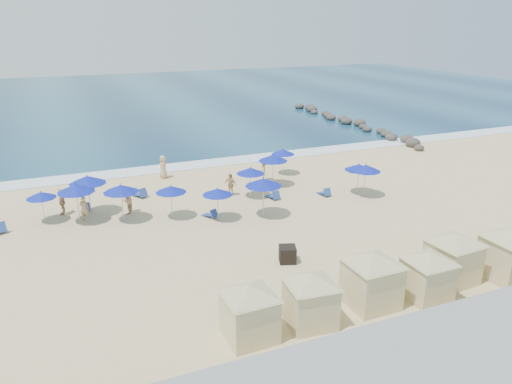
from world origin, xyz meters
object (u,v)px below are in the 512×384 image
(umbrella_4, at_px, (87,180))
(umbrella_10, at_px, (273,158))
(trash_bin, at_px, (288,254))
(umbrella_2, at_px, (41,195))
(umbrella_3, at_px, (121,189))
(umbrella_6, at_px, (217,192))
(umbrella_8, at_px, (263,182))
(umbrella_5, at_px, (171,189))
(cabana_0, at_px, (249,305))
(cabana_1, at_px, (311,292))
(beachgoer_4, at_px, (163,167))
(rock_jetty, at_px, (351,122))
(umbrella_1, at_px, (76,188))
(umbrella_12, at_px, (359,167))
(umbrella_9, at_px, (283,152))
(beachgoer_2, at_px, (230,184))
(umbrella_11, at_px, (366,168))
(beachgoer_3, at_px, (264,170))
(cabana_3, at_px, (428,269))
(cabana_2, at_px, (372,272))
(cabana_4, at_px, (454,251))
(beachgoer_0, at_px, (84,209))
(umbrella_7, at_px, (250,171))
(cabana_5, at_px, (510,247))
(beachgoer_5, at_px, (62,202))
(beachgoer_1, at_px, (127,200))

(umbrella_4, xyz_separation_m, umbrella_10, (13.51, 0.65, -0.15))
(trash_bin, relative_size, umbrella_2, 0.41)
(umbrella_3, xyz_separation_m, umbrella_6, (5.60, -2.19, -0.27))
(trash_bin, distance_m, umbrella_6, 7.23)
(umbrella_6, relative_size, umbrella_8, 0.82)
(umbrella_5, bearing_deg, umbrella_4, 149.98)
(cabana_0, xyz_separation_m, cabana_1, (2.74, -0.07, -0.03))
(umbrella_5, height_order, umbrella_8, umbrella_8)
(umbrella_4, distance_m, beachgoer_4, 8.69)
(umbrella_8, height_order, umbrella_10, umbrella_8)
(cabana_1, relative_size, beachgoer_4, 2.20)
(rock_jetty, bearing_deg, umbrella_1, -149.76)
(trash_bin, xyz_separation_m, umbrella_4, (-8.91, 11.18, 1.95))
(umbrella_12, bearing_deg, umbrella_9, 114.08)
(cabana_0, height_order, beachgoer_2, cabana_0)
(umbrella_5, bearing_deg, beachgoer_2, 27.89)
(umbrella_11, bearing_deg, cabana_1, -132.21)
(umbrella_3, distance_m, beachgoer_4, 9.20)
(beachgoer_3, bearing_deg, cabana_0, 176.14)
(umbrella_2, bearing_deg, beachgoer_4, 34.26)
(umbrella_3, relative_size, umbrella_6, 1.14)
(cabana_3, relative_size, umbrella_4, 1.48)
(cabana_1, xyz_separation_m, cabana_2, (3.21, 0.22, 0.14))
(cabana_4, bearing_deg, trash_bin, 142.51)
(trash_bin, distance_m, beachgoer_4, 17.29)
(umbrella_4, xyz_separation_m, beachgoer_0, (-0.44, -1.03, -1.56))
(cabana_2, height_order, cabana_3, cabana_2)
(cabana_2, distance_m, umbrella_8, 11.59)
(umbrella_7, bearing_deg, cabana_2, -91.76)
(umbrella_6, bearing_deg, umbrella_9, 41.98)
(umbrella_10, xyz_separation_m, umbrella_12, (4.94, -4.12, -0.18))
(cabana_1, distance_m, umbrella_1, 17.40)
(cabana_0, height_order, umbrella_1, umbrella_1)
(cabana_5, relative_size, umbrella_12, 1.95)
(umbrella_5, distance_m, umbrella_12, 13.69)
(cabana_3, bearing_deg, umbrella_5, 120.71)
(trash_bin, distance_m, umbrella_2, 16.09)
(umbrella_9, distance_m, beachgoer_4, 9.78)
(umbrella_5, xyz_separation_m, umbrella_9, (10.75, 5.83, -0.05))
(beachgoer_0, bearing_deg, umbrella_8, -171.78)
(cabana_5, distance_m, umbrella_9, 20.19)
(umbrella_10, bearing_deg, umbrella_2, -176.75)
(trash_bin, height_order, beachgoer_5, beachgoer_5)
(cabana_4, bearing_deg, umbrella_5, 128.38)
(beachgoer_4, bearing_deg, rock_jetty, 124.47)
(cabana_2, relative_size, umbrella_10, 1.76)
(rock_jetty, distance_m, beachgoer_1, 34.94)
(beachgoer_4, bearing_deg, umbrella_3, -19.57)
(trash_bin, relative_size, umbrella_1, 0.33)
(cabana_5, distance_m, beachgoer_2, 18.81)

